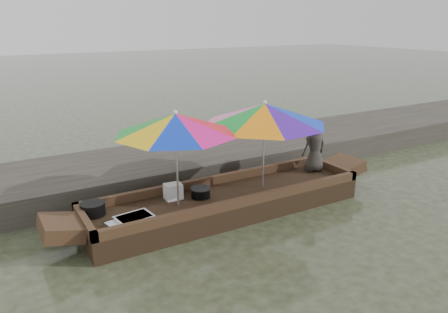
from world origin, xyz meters
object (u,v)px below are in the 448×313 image
supply_bag (173,191)px  umbrella_stern (264,145)px  tray_scallop (127,223)px  umbrella_bow (177,159)px  tray_crayfish (134,219)px  boat_hull (227,204)px  vendor (315,146)px  cooking_pot (93,209)px  charcoal_grill (201,193)px

supply_bag → umbrella_stern: 1.76m
tray_scallop → umbrella_bow: bearing=16.6°
tray_crayfish → umbrella_bow: (0.82, 0.23, 0.73)m
boat_hull → tray_crayfish: tray_crayfish is taller
tray_crayfish → vendor: bearing=6.4°
tray_scallop → vendor: bearing=6.9°
supply_bag → umbrella_bow: bearing=-97.7°
tray_scallop → cooking_pot: bearing=119.5°
tray_crayfish → tray_scallop: bearing=-158.6°
charcoal_grill → umbrella_bow: (-0.46, -0.11, 0.70)m
umbrella_bow → umbrella_stern: (1.65, 0.00, 0.00)m
charcoal_grill → umbrella_stern: size_ratio=0.15×
boat_hull → tray_crayfish: 1.75m
boat_hull → cooking_pot: size_ratio=13.05×
boat_hull → umbrella_stern: bearing=0.0°
tray_crayfish → charcoal_grill: size_ratio=1.67×
umbrella_bow → umbrella_stern: bearing=0.0°
supply_bag → umbrella_stern: (1.61, -0.28, 0.65)m
boat_hull → umbrella_stern: size_ratio=2.26×
boat_hull → tray_crayfish: bearing=-172.4°
charcoal_grill → vendor: (2.53, 0.08, 0.44)m
tray_scallop → umbrella_bow: size_ratio=0.28×
vendor → cooking_pot: bearing=-0.2°
charcoal_grill → umbrella_stern: umbrella_stern is taller
tray_scallop → charcoal_grill: bearing=15.7°
tray_scallop → umbrella_bow: umbrella_bow is taller
umbrella_stern → tray_crayfish: bearing=-174.6°
tray_scallop → umbrella_stern: 2.71m
cooking_pot → tray_crayfish: (0.46, -0.54, -0.05)m
charcoal_grill → supply_bag: 0.46m
charcoal_grill → cooking_pot: bearing=173.4°
vendor → umbrella_stern: (-1.35, -0.19, 0.26)m
charcoal_grill → umbrella_bow: size_ratio=0.17×
boat_hull → tray_scallop: 1.88m
cooking_pot → tray_crayfish: cooking_pot is taller
vendor → umbrella_stern: umbrella_stern is taller
umbrella_stern → charcoal_grill: bearing=174.6°
charcoal_grill → vendor: bearing=1.8°
tray_crayfish → cooking_pot: bearing=130.4°
cooking_pot → tray_scallop: 0.69m
umbrella_stern → vendor: bearing=8.2°
tray_crayfish → charcoal_grill: (1.27, 0.34, 0.03)m
tray_crayfish → charcoal_grill: charcoal_grill is taller
tray_scallop → supply_bag: supply_bag is taller
tray_crayfish → tray_scallop: size_ratio=1.00×
boat_hull → tray_crayfish: (-1.72, -0.23, 0.22)m
umbrella_stern → cooking_pot: bearing=173.9°
umbrella_stern → tray_scallop: bearing=-173.8°
tray_crayfish → umbrella_stern: umbrella_stern is taller
tray_scallop → umbrella_stern: (2.59, 0.28, 0.74)m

